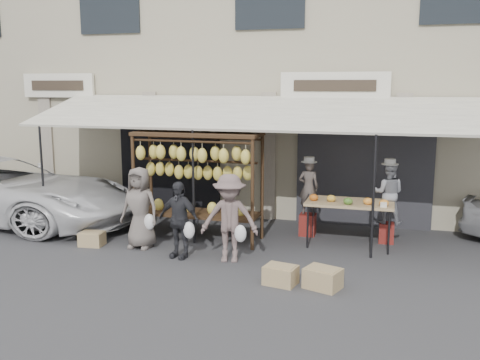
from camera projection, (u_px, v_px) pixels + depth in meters
The scene contains 15 objects.
ground_plane at pixel (224, 265), 9.52m from camera, with size 90.00×90.00×0.00m, color #2D2D30.
shophouse at pixel (293, 67), 15.03m from camera, with size 24.00×6.15×7.30m.
awning at pixel (256, 114), 11.22m from camera, with size 10.00×2.35×2.92m.
banana_rack at pixel (197, 165), 10.80m from camera, with size 2.60×0.90×2.24m.
produce_table at pixel (350, 204), 10.51m from camera, with size 1.70×0.90×1.04m.
vendor_left at pixel (308, 187), 11.25m from camera, with size 0.42×0.28×1.15m, color #4E4541.
vendor_right at pixel (389, 193), 10.71m from camera, with size 0.60×0.47×1.24m, color gray.
customer_left at pixel (140, 208), 10.43m from camera, with size 0.79×0.51×1.61m, color #655D57.
customer_mid at pixel (179, 220), 9.85m from camera, with size 0.84×0.35×1.44m, color #292A2E.
customer_right at pixel (229, 218), 9.61m from camera, with size 1.04×0.60×1.61m, color #6B5755.
stool_left at pixel (308, 225), 11.39m from camera, with size 0.33×0.33×0.46m, color maroon.
stool_right at pixel (387, 233), 10.86m from camera, with size 0.29×0.29×0.41m, color maroon.
crate_near_a at pixel (281, 275), 8.61m from camera, with size 0.50×0.38×0.30m, color tan.
crate_near_b at pixel (323, 278), 8.44m from camera, with size 0.54×0.41×0.32m, color tan.
crate_far at pixel (92, 239), 10.67m from camera, with size 0.46×0.35×0.28m, color tan.
Camera 1 is at (2.76, -8.68, 3.19)m, focal length 40.00 mm.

